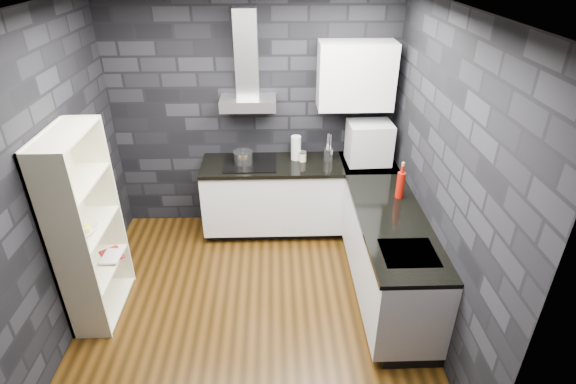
{
  "coord_description": "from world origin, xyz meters",
  "views": [
    {
      "loc": [
        0.23,
        -3.28,
        3.1
      ],
      "look_at": [
        0.35,
        0.45,
        1.0
      ],
      "focal_mm": 28.0,
      "sensor_mm": 36.0,
      "label": 1
    }
  ],
  "objects_px": {
    "utensil_crock": "(328,154)",
    "fruit_bowl": "(83,230)",
    "pot": "(243,158)",
    "storage_jar": "(303,157)",
    "appliance_garage": "(369,143)",
    "red_bottle": "(400,185)",
    "glass_vase": "(296,148)",
    "bookshelf": "(87,229)"
  },
  "relations": [
    {
      "from": "glass_vase",
      "to": "bookshelf",
      "type": "bearing_deg",
      "value": -143.87
    },
    {
      "from": "pot",
      "to": "fruit_bowl",
      "type": "relative_size",
      "value": 0.88
    },
    {
      "from": "appliance_garage",
      "to": "fruit_bowl",
      "type": "distance_m",
      "value": 3.03
    },
    {
      "from": "glass_vase",
      "to": "pot",
      "type": "bearing_deg",
      "value": -169.64
    },
    {
      "from": "red_bottle",
      "to": "fruit_bowl",
      "type": "relative_size",
      "value": 1.1
    },
    {
      "from": "pot",
      "to": "red_bottle",
      "type": "height_order",
      "value": "red_bottle"
    },
    {
      "from": "red_bottle",
      "to": "utensil_crock",
      "type": "bearing_deg",
      "value": 124.54
    },
    {
      "from": "utensil_crock",
      "to": "storage_jar",
      "type": "bearing_deg",
      "value": -175.9
    },
    {
      "from": "glass_vase",
      "to": "utensil_crock",
      "type": "height_order",
      "value": "glass_vase"
    },
    {
      "from": "pot",
      "to": "utensil_crock",
      "type": "xyz_separation_m",
      "value": [
        0.96,
        0.07,
        -0.0
      ]
    },
    {
      "from": "appliance_garage",
      "to": "red_bottle",
      "type": "xyz_separation_m",
      "value": [
        0.16,
        -0.82,
        -0.09
      ]
    },
    {
      "from": "utensil_crock",
      "to": "red_bottle",
      "type": "relative_size",
      "value": 0.53
    },
    {
      "from": "glass_vase",
      "to": "appliance_garage",
      "type": "bearing_deg",
      "value": -6.58
    },
    {
      "from": "glass_vase",
      "to": "storage_jar",
      "type": "height_order",
      "value": "glass_vase"
    },
    {
      "from": "fruit_bowl",
      "to": "utensil_crock",
      "type": "bearing_deg",
      "value": 32.02
    },
    {
      "from": "glass_vase",
      "to": "utensil_crock",
      "type": "relative_size",
      "value": 1.98
    },
    {
      "from": "utensil_crock",
      "to": "bookshelf",
      "type": "height_order",
      "value": "bookshelf"
    },
    {
      "from": "pot",
      "to": "fruit_bowl",
      "type": "height_order",
      "value": "pot"
    },
    {
      "from": "appliance_garage",
      "to": "bookshelf",
      "type": "xyz_separation_m",
      "value": [
        -2.7,
        -1.29,
        -0.22
      ]
    },
    {
      "from": "pot",
      "to": "appliance_garage",
      "type": "xyz_separation_m",
      "value": [
        1.4,
        0.02,
        0.15
      ]
    },
    {
      "from": "fruit_bowl",
      "to": "storage_jar",
      "type": "bearing_deg",
      "value": 35.3
    },
    {
      "from": "appliance_garage",
      "to": "fruit_bowl",
      "type": "xyz_separation_m",
      "value": [
        -2.7,
        -1.35,
        -0.19
      ]
    },
    {
      "from": "pot",
      "to": "glass_vase",
      "type": "xyz_separation_m",
      "value": [
        0.59,
        0.11,
        0.06
      ]
    },
    {
      "from": "bookshelf",
      "to": "glass_vase",
      "type": "bearing_deg",
      "value": 29.72
    },
    {
      "from": "appliance_garage",
      "to": "red_bottle",
      "type": "relative_size",
      "value": 1.79
    },
    {
      "from": "glass_vase",
      "to": "appliance_garage",
      "type": "height_order",
      "value": "appliance_garage"
    },
    {
      "from": "utensil_crock",
      "to": "red_bottle",
      "type": "distance_m",
      "value": 1.06
    },
    {
      "from": "storage_jar",
      "to": "fruit_bowl",
      "type": "height_order",
      "value": "storage_jar"
    },
    {
      "from": "pot",
      "to": "red_bottle",
      "type": "relative_size",
      "value": 0.79
    },
    {
      "from": "storage_jar",
      "to": "red_bottle",
      "type": "relative_size",
      "value": 0.38
    },
    {
      "from": "red_bottle",
      "to": "bookshelf",
      "type": "xyz_separation_m",
      "value": [
        -2.86,
        -0.47,
        -0.13
      ]
    },
    {
      "from": "utensil_crock",
      "to": "appliance_garage",
      "type": "bearing_deg",
      "value": -7.45
    },
    {
      "from": "utensil_crock",
      "to": "red_bottle",
      "type": "bearing_deg",
      "value": -55.46
    },
    {
      "from": "utensil_crock",
      "to": "red_bottle",
      "type": "xyz_separation_m",
      "value": [
        0.6,
        -0.87,
        0.06
      ]
    },
    {
      "from": "storage_jar",
      "to": "red_bottle",
      "type": "distance_m",
      "value": 1.24
    },
    {
      "from": "storage_jar",
      "to": "appliance_garage",
      "type": "bearing_deg",
      "value": -2.86
    },
    {
      "from": "utensil_crock",
      "to": "fruit_bowl",
      "type": "distance_m",
      "value": 2.66
    },
    {
      "from": "utensil_crock",
      "to": "fruit_bowl",
      "type": "bearing_deg",
      "value": -147.98
    },
    {
      "from": "storage_jar",
      "to": "appliance_garage",
      "type": "relative_size",
      "value": 0.21
    },
    {
      "from": "glass_vase",
      "to": "bookshelf",
      "type": "xyz_separation_m",
      "value": [
        -1.89,
        -1.38,
        -0.14
      ]
    },
    {
      "from": "storage_jar",
      "to": "pot",
      "type": "bearing_deg",
      "value": -175.54
    },
    {
      "from": "glass_vase",
      "to": "red_bottle",
      "type": "xyz_separation_m",
      "value": [
        0.97,
        -0.91,
        -0.01
      ]
    }
  ]
}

